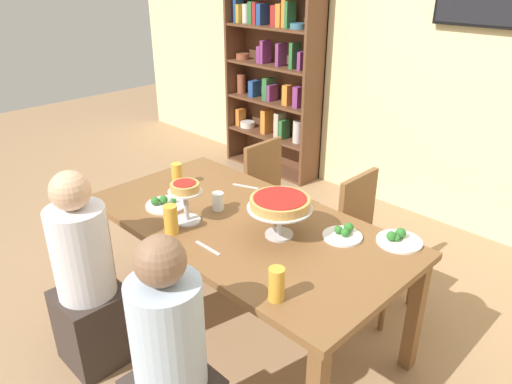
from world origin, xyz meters
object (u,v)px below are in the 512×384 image
Objects in this scene: deep_dish_pizza_stand at (280,205)px; diner_near_right at (172,374)px; water_glass_clear_near at (218,201)px; bookshelf at (274,63)px; diner_near_left at (87,286)px; personal_pizza_stand at (185,194)px; beer_glass_amber_tall at (171,219)px; chair_far_right at (369,236)px; cutlery_fork_far at (246,186)px; salad_plate_far_diner at (343,234)px; cutlery_knife_near at (208,248)px; beer_glass_amber_spare at (177,174)px; salad_plate_spare at (165,204)px; salad_plate_near_diner at (398,239)px; beer_glass_amber_short at (276,284)px; cutlery_fork_near at (278,196)px; chair_far_left at (274,195)px.

diner_near_right is at bearing -78.85° from deep_dish_pizza_stand.
bookshelf is at bearing 125.54° from water_glass_clear_near.
bookshelf is at bearing 24.11° from diner_near_left.
beer_glass_amber_tall is at bearing -72.55° from personal_pizza_stand.
chair_far_right is 4.83× the size of cutlery_fork_far.
diner_near_left is 4.88× the size of personal_pizza_stand.
beer_glass_amber_tall reaches higher than salad_plate_far_diner.
cutlery_knife_near is (-0.33, 0.49, 0.25)m from diner_near_right.
beer_glass_amber_spare is 0.81× the size of cutlery_fork_far.
deep_dish_pizza_stand is 0.47m from water_glass_clear_near.
salad_plate_spare is at bearing -41.58° from chair_far_right.
personal_pizza_stand reaches higher than cutlery_fork_far.
beer_glass_amber_short reaches higher than salad_plate_near_diner.
beer_glass_amber_short is 1.07× the size of beer_glass_amber_spare.
water_glass_clear_near is (-0.70, -0.26, 0.04)m from salad_plate_far_diner.
beer_glass_amber_spare is (-1.26, 0.42, -0.00)m from beer_glass_amber_short.
beer_glass_amber_tall is 0.74m from cutlery_fork_near.
beer_glass_amber_short is (1.00, 0.39, 0.33)m from diner_near_left.
salad_plate_near_diner is 1.02m from water_glass_clear_near.
chair_far_right is 1.00× the size of chair_far_left.
personal_pizza_stand is 1.48× the size of beer_glass_amber_tall.
deep_dish_pizza_stand reaches higher than salad_plate_spare.
diner_near_left is 0.63m from salad_plate_spare.
diner_near_left is 6.39× the size of cutlery_fork_far.
salad_plate_far_diner is 0.64m from beer_glass_amber_short.
beer_glass_amber_tall is 0.27m from cutlery_knife_near.
personal_pizza_stand is 1.52× the size of beer_glass_amber_short.
beer_glass_amber_tall is at bearing -39.56° from beer_glass_amber_spare.
cutlery_fork_near is (-0.44, -0.37, 0.26)m from chair_far_right.
diner_near_left is (1.24, -2.77, -0.64)m from bookshelf.
bookshelf is 3.29m from beer_glass_amber_short.
cutlery_fork_near is (0.10, 0.72, -0.08)m from beer_glass_amber_tall.
cutlery_fork_near is (-0.49, 1.18, 0.25)m from diner_near_right.
diner_near_right reaches higher than water_glass_clear_near.
beer_glass_amber_spare is 0.82m from cutlery_knife_near.
salad_plate_spare is at bearing 53.36° from cutlery_fork_far.
bookshelf is 2.54× the size of chair_far_right.
bookshelf is at bearing 121.79° from beer_glass_amber_tall.
beer_glass_amber_spare is at bearing 149.11° from personal_pizza_stand.
bookshelf reaches higher than salad_plate_far_diner.
chair_far_left is at bearing 109.00° from water_glass_clear_near.
cutlery_fork_far is (-0.14, 0.68, -0.08)m from beer_glass_amber_tall.
beer_glass_amber_tall is at bearing -137.91° from salad_plate_far_diner.
water_glass_clear_near is at bearing -176.09° from deep_dish_pizza_stand.
diner_near_left is 1.38m from salad_plate_far_diner.
salad_plate_spare is at bearing 6.06° from diner_near_left.
salad_plate_far_diner is 1.31× the size of beer_glass_amber_tall.
diner_near_left is at bearing 86.71° from diner_near_right.
diner_near_right is 6.39× the size of cutlery_knife_near.
salad_plate_near_diner is 2.20× the size of water_glass_clear_near.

